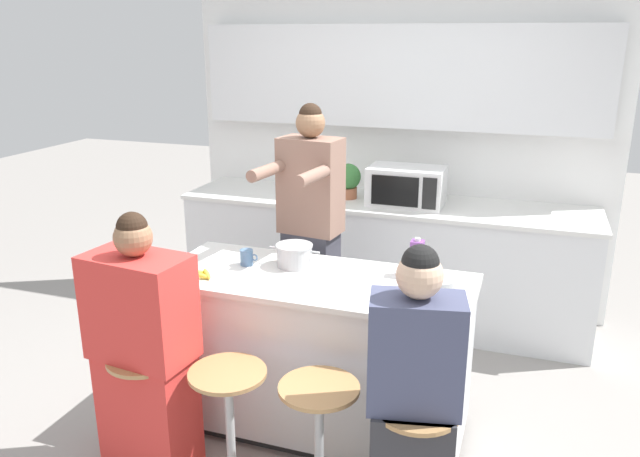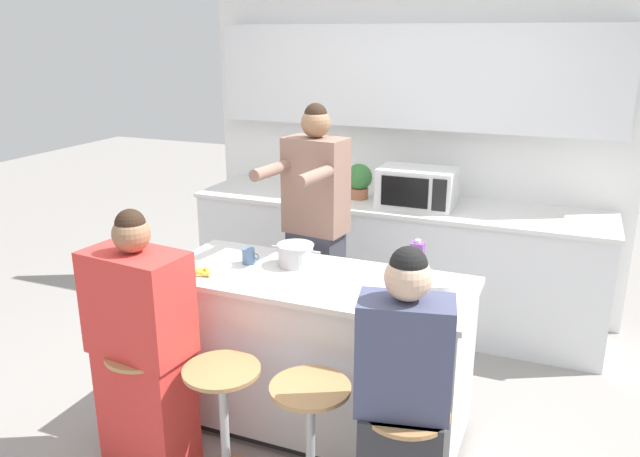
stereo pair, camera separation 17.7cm
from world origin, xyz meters
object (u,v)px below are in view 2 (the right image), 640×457
Objects in this scene: bar_stool_leftmost at (148,403)px; person_seated_near at (402,413)px; kitchen_island at (315,353)px; bar_stool_center_left at (224,423)px; fruit_bowl at (436,287)px; juice_carton at (417,260)px; coffee_cup_near at (249,256)px; banana_bunch at (202,271)px; person_cooking at (315,246)px; cooking_pot at (296,255)px; bar_stool_center_right at (310,442)px; microwave at (417,187)px; person_wrapped_blanket at (142,351)px; potted_plant at (359,180)px.

bar_stool_leftmost is 1.34m from person_seated_near.
bar_stool_center_left is (-0.22, -0.60, -0.11)m from kitchen_island.
juice_carton reaches higher than fruit_bowl.
fruit_bowl is (0.63, 0.03, 0.48)m from kitchen_island.
banana_bunch is (-0.14, -0.25, -0.02)m from coffee_cup_near.
person_seated_near is 0.91m from juice_carton.
person_cooking is 0.44m from cooking_pot.
person_seated_near reaches higher than banana_bunch.
kitchen_island is 8.70× the size of fruit_bowl.
bar_stool_center_right is 1.33m from person_cooking.
microwave is at bearing 66.53° from banana_bunch.
bar_stool_center_right is 0.47× the size of person_wrapped_blanket.
bar_stool_center_left is 0.96m from cooking_pot.
person_wrapped_blanket is 9.62× the size of banana_bunch.
person_wrapped_blanket is 6.53× the size of juice_carton.
bar_stool_center_right is 4.50× the size of banana_bunch.
bar_stool_center_right is at bearing -69.30° from kitchen_island.
bar_stool_leftmost is 4.50× the size of banana_bunch.
bar_stool_center_left is 0.91m from person_seated_near.
coffee_cup_near is (-0.25, -0.07, -0.02)m from cooking_pot.
microwave reaches higher than banana_bunch.
potted_plant is at bearing 103.45° from bar_stool_center_right.
person_wrapped_blanket is at bearing -104.41° from banana_bunch.
bar_stool_center_left is 0.91m from coffee_cup_near.
cooking_pot is 2.83× the size of coffee_cup_near.
kitchen_island is 0.76m from juice_carton.
person_wrapped_blanket is at bearing -100.03° from potted_plant.
coffee_cup_near is at bearing 75.72° from person_wrapped_blanket.
kitchen_island is 0.91m from bar_stool_leftmost.
person_wrapped_blanket reaches higher than microwave.
person_wrapped_blanket reaches higher than cooking_pot.
cooking_pot is (0.05, 0.73, 0.62)m from bar_stool_center_left.
fruit_bowl reaches higher than bar_stool_center_right.
bar_stool_center_left is at bearing -131.42° from juice_carton.
cooking_pot is 1.44m from potted_plant.
potted_plant is (-0.07, 2.16, 0.73)m from bar_stool_center_left.
bar_stool_leftmost is 3.06× the size of juice_carton.
coffee_cup_near is (-0.42, 0.05, 0.49)m from kitchen_island.
cooking_pot reaches higher than bar_stool_leftmost.
person_seated_near reaches higher than juice_carton.
juice_carton reaches higher than banana_bunch.
banana_bunch is at bearing 130.38° from bar_stool_center_left.
bar_stool_leftmost is 0.47× the size of person_wrapped_blanket.
bar_stool_center_left is 6.16× the size of coffee_cup_near.
fruit_bowl is 1.35× the size of banana_bunch.
bar_stool_center_right is at bearing -44.73° from coffee_cup_near.
bar_stool_leftmost is 2.38m from microwave.
person_seated_near is at bearing -43.15° from kitchen_island.
person_cooking is (0.43, 1.16, 0.53)m from bar_stool_leftmost.
person_wrapped_blanket is 0.51m from banana_bunch.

